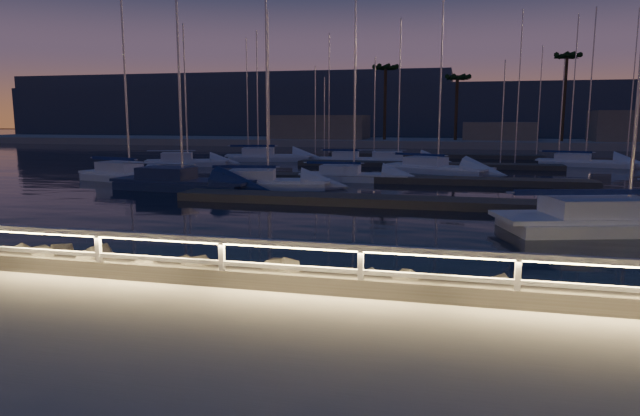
% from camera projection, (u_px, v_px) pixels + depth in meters
% --- Properties ---
extents(ground, '(400.00, 400.00, 0.00)m').
position_uv_depth(ground, '(313.00, 292.00, 11.77)').
color(ground, '#A39C93').
rests_on(ground, ground).
extents(harbor_water, '(400.00, 440.00, 0.60)m').
position_uv_depth(harbor_water, '(420.00, 180.00, 41.85)').
color(harbor_water, black).
rests_on(harbor_water, ground).
extents(guard_rail, '(44.11, 0.12, 1.06)m').
position_uv_depth(guard_rail, '(309.00, 255.00, 11.66)').
color(guard_rail, silver).
rests_on(guard_rail, ground).
extents(riprap, '(36.51, 3.40, 1.49)m').
position_uv_depth(riprap, '(366.00, 285.00, 13.01)').
color(riprap, '#5E5950').
rests_on(riprap, ground).
extents(floating_docks, '(22.00, 36.00, 0.40)m').
position_uv_depth(floating_docks, '(421.00, 171.00, 42.99)').
color(floating_docks, '#574F48').
rests_on(floating_docks, ground).
extents(far_shore, '(160.00, 14.00, 5.20)m').
position_uv_depth(far_shore, '(440.00, 140.00, 82.75)').
color(far_shore, '#A39C93').
rests_on(far_shore, ground).
extents(palm_left, '(3.00, 3.00, 11.20)m').
position_uv_depth(palm_left, '(386.00, 71.00, 81.10)').
color(palm_left, '#4C3823').
rests_on(palm_left, ground).
extents(palm_center, '(3.00, 3.00, 9.70)m').
position_uv_depth(palm_center, '(457.00, 80.00, 79.90)').
color(palm_center, '#4C3823').
rests_on(palm_center, ground).
extents(palm_right, '(3.00, 3.00, 12.20)m').
position_uv_depth(palm_right, '(567.00, 60.00, 75.28)').
color(palm_right, '#4C3823').
rests_on(palm_right, ground).
extents(distant_hills, '(230.00, 37.50, 18.00)m').
position_uv_depth(distant_hills, '(361.00, 113.00, 144.44)').
color(distant_hills, '#394358').
rests_on(distant_hills, ground).
extents(sailboat_a, '(7.81, 3.96, 12.89)m').
position_uv_depth(sailboat_a, '(128.00, 174.00, 37.70)').
color(sailboat_a, white).
rests_on(sailboat_a, ground).
extents(sailboat_b, '(7.55, 3.61, 12.41)m').
position_uv_depth(sailboat_b, '(265.00, 182.00, 33.64)').
color(sailboat_b, white).
rests_on(sailboat_b, ground).
extents(sailboat_c, '(7.18, 2.39, 12.05)m').
position_uv_depth(sailboat_c, '(351.00, 175.00, 37.76)').
color(sailboat_c, white).
rests_on(sailboat_c, ground).
extents(sailboat_d, '(10.01, 5.45, 16.32)m').
position_uv_depth(sailboat_d, '(621.00, 218.00, 21.16)').
color(sailboat_d, white).
rests_on(sailboat_d, ground).
extents(sailboat_e, '(7.23, 4.46, 12.03)m').
position_uv_depth(sailboat_e, '(186.00, 161.00, 49.12)').
color(sailboat_e, white).
rests_on(sailboat_e, ground).
extents(sailboat_f, '(8.66, 3.20, 14.46)m').
position_uv_depth(sailboat_f, '(180.00, 182.00, 33.23)').
color(sailboat_f, navy).
rests_on(sailboat_f, ground).
extents(sailboat_g, '(8.40, 5.48, 13.95)m').
position_uv_depth(sailboat_g, '(435.00, 167.00, 43.16)').
color(sailboat_g, white).
rests_on(sailboat_g, ground).
extents(sailboat_j, '(8.65, 4.44, 14.20)m').
position_uv_depth(sailboat_j, '(267.00, 156.00, 55.12)').
color(sailboat_j, white).
rests_on(sailboat_j, ground).
extents(sailboat_k, '(7.83, 3.43, 12.86)m').
position_uv_depth(sailboat_k, '(396.00, 159.00, 51.57)').
color(sailboat_k, white).
rests_on(sailboat_k, ground).
extents(sailboat_l, '(8.18, 4.28, 13.33)m').
position_uv_depth(sailboat_l, '(582.00, 162.00, 49.20)').
color(sailboat_l, white).
rests_on(sailboat_l, ground).
extents(sailboat_n, '(6.76, 2.59, 11.26)m').
position_uv_depth(sailboat_n, '(353.00, 159.00, 52.60)').
color(sailboat_n, white).
rests_on(sailboat_n, ground).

